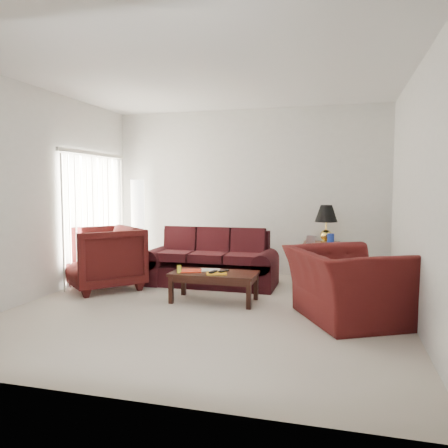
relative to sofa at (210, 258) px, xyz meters
name	(u,v)px	position (x,y,z in m)	size (l,w,h in m)	color
floor	(207,309)	(0.37, -1.39, -0.44)	(5.00, 5.00, 0.00)	beige
blinds	(95,217)	(-2.05, -0.09, 0.64)	(0.10, 2.00, 2.16)	silver
sofa	(210,258)	(0.00, 0.00, 0.00)	(2.13, 0.92, 0.87)	black
throw_pillow	(199,238)	(-0.43, 0.71, 0.24)	(0.37, 0.11, 0.37)	black
end_table	(321,262)	(1.74, 0.76, -0.11)	(0.60, 0.60, 0.66)	#5A2B1F
table_lamp	(326,224)	(1.80, 0.83, 0.54)	(0.38, 0.38, 0.64)	gold
clock	(311,240)	(1.56, 0.58, 0.29)	(0.14, 0.05, 0.14)	silver
blue_canister	(331,239)	(1.89, 0.59, 0.31)	(0.11, 0.11, 0.18)	navy
picture_frame	(312,237)	(1.57, 0.90, 0.30)	(0.12, 0.02, 0.15)	#B5B5B9
floor_lamp	(138,225)	(-1.66, 0.76, 0.44)	(0.29, 0.29, 1.75)	white
armchair_left	(103,258)	(-1.53, -0.71, 0.06)	(1.05, 1.08, 0.98)	#3B0E0D
armchair_right	(346,285)	(2.11, -1.41, -0.01)	(1.32, 1.15, 0.86)	#43100F
coffee_table	(214,287)	(0.36, -1.00, -0.23)	(1.19, 0.59, 0.42)	black
magazine_red	(191,271)	(0.03, -1.04, -0.01)	(0.30, 0.22, 0.02)	red
magazine_white	(210,270)	(0.27, -0.91, -0.01)	(0.27, 0.21, 0.02)	silver
magazine_orange	(217,273)	(0.42, -1.10, -0.01)	(0.27, 0.21, 0.02)	gold
remote_a	(213,272)	(0.37, -1.11, 0.01)	(0.05, 0.17, 0.02)	black
remote_b	(224,271)	(0.50, -1.02, 0.01)	(0.05, 0.17, 0.02)	black
yellow_glass	(179,269)	(-0.10, -1.16, 0.03)	(0.06, 0.06, 0.11)	yellow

